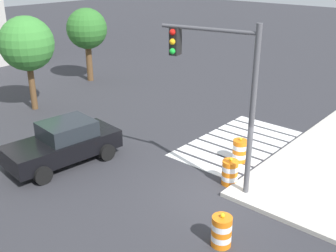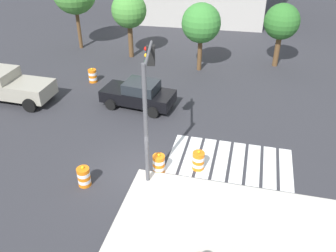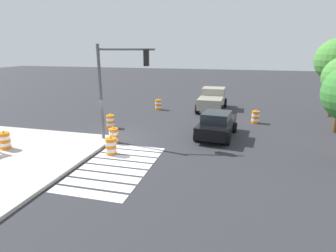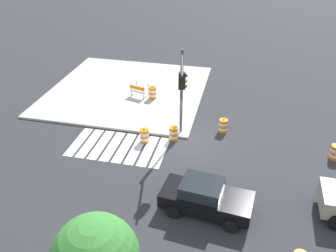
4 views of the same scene
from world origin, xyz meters
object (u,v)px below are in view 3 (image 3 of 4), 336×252
Objects in this scene: traffic_barrel_near_corner at (114,136)px; traffic_barrel_median_near at (111,122)px; traffic_barrel_median_far at (111,146)px; traffic_barrel_on_sidewalk at (5,141)px; traffic_barrel_far_curb at (255,117)px; traffic_light_pole at (119,76)px; pickup_truck at (213,99)px; traffic_barrel_crosswalk_end at (158,105)px; sports_car at (217,124)px.

traffic_barrel_median_near is (-2.95, -1.64, 0.00)m from traffic_barrel_near_corner.
traffic_barrel_on_sidewalk is (1.01, -5.76, 0.15)m from traffic_barrel_median_far.
traffic_light_pole is at bearing -51.48° from traffic_barrel_far_curb.
pickup_truck is at bearing -137.72° from traffic_barrel_far_curb.
traffic_barrel_median_near is at bearing -153.81° from traffic_barrel_median_far.
pickup_truck is at bearing 156.97° from traffic_light_pole.
traffic_light_pole is (9.00, 0.39, 3.46)m from traffic_barrel_crosswalk_end.
traffic_light_pole reaches higher than pickup_truck.
pickup_truck reaches higher than traffic_barrel_median_far.
traffic_barrel_near_corner is 3.37m from traffic_barrel_median_near.
traffic_barrel_crosswalk_end is at bearing -176.16° from traffic_barrel_median_far.
pickup_truck is 0.94× the size of traffic_light_pole.
traffic_barrel_near_corner and traffic_barrel_median_far have the same top height.
traffic_barrel_on_sidewalk is (2.72, -5.11, 0.15)m from traffic_barrel_near_corner.
sports_car is 4.39× the size of traffic_barrel_median_far.
traffic_barrel_near_corner is 1.83m from traffic_barrel_median_far.
traffic_barrel_far_curb is at bearing 138.43° from traffic_barrel_median_far.
traffic_barrel_median_far is 0.19× the size of traffic_light_pole.
traffic_barrel_on_sidewalk is (5.47, -10.84, -0.21)m from sports_car.
sports_car is 6.65m from traffic_light_pole.
traffic_barrel_far_curb is (-6.85, 8.25, 0.00)m from traffic_barrel_near_corner.
traffic_barrel_crosswalk_end is 8.77m from traffic_barrel_far_curb.
traffic_barrel_median_near is (6.57, -1.54, 0.00)m from traffic_barrel_crosswalk_end.
sports_car is 4.39× the size of traffic_barrel_crosswalk_end.
traffic_barrel_near_corner is 1.00× the size of traffic_barrel_on_sidewalk.
traffic_barrel_median_far is at bearing 99.89° from traffic_barrel_on_sidewalk.
sports_car is 6.77m from traffic_barrel_median_far.
pickup_truck is (-8.05, -1.07, 0.16)m from sports_car.
traffic_light_pole reaches higher than traffic_barrel_crosswalk_end.
traffic_barrel_near_corner is 1.00× the size of traffic_barrel_crosswalk_end.
traffic_barrel_far_curb is (3.95, 3.59, -0.52)m from pickup_truck.
traffic_barrel_far_curb is at bearing 72.31° from traffic_barrel_crosswalk_end.
traffic_barrel_on_sidewalk is at bearing -61.98° from traffic_barrel_near_corner.
traffic_barrel_median_far is 1.00× the size of traffic_barrel_far_curb.
traffic_barrel_on_sidewalk is at bearing -31.50° from traffic_barrel_median_near.
traffic_barrel_near_corner is 1.00× the size of traffic_barrel_median_far.
pickup_truck is at bearing 162.25° from traffic_barrel_median_far.
traffic_barrel_far_curb is 16.44m from traffic_barrel_on_sidewalk.
pickup_truck is 10.09m from traffic_barrel_median_near.
traffic_light_pole is (2.43, 1.93, 3.46)m from traffic_barrel_median_near.
sports_car reaches higher than traffic_barrel_on_sidewalk.
sports_car is 8.12m from pickup_truck.
traffic_barrel_median_near is 1.00× the size of traffic_barrel_on_sidewalk.
traffic_barrel_median_far is (12.52, -4.01, -0.52)m from pickup_truck.
traffic_barrel_far_curb is at bearing 42.28° from pickup_truck.
traffic_light_pole is (-3.23, 5.40, 3.31)m from traffic_barrel_on_sidewalk.
traffic_light_pole reaches higher than traffic_barrel_median_near.
traffic_barrel_near_corner and traffic_barrel_median_near have the same top height.
pickup_truck is 13.16m from traffic_barrel_median_far.
traffic_light_pole is (-2.23, -0.37, 3.46)m from traffic_barrel_median_far.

